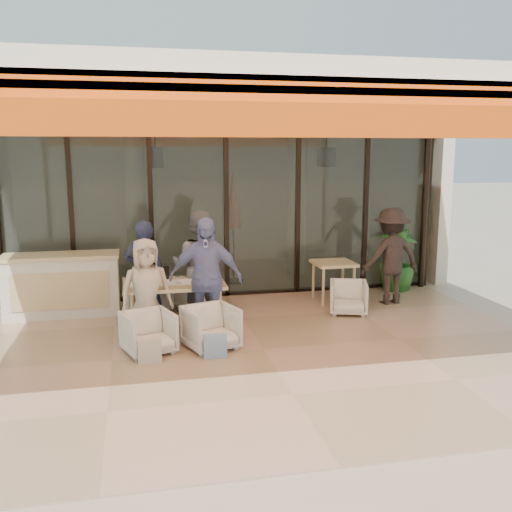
{
  "coord_description": "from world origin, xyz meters",
  "views": [
    {
      "loc": [
        -1.65,
        -7.22,
        2.7
      ],
      "look_at": [
        0.1,
        0.9,
        1.15
      ],
      "focal_mm": 40.0,
      "sensor_mm": 36.0,
      "label": 1
    }
  ],
  "objects_px": {
    "chair_far_left": "(145,295)",
    "side_table": "(334,268)",
    "side_chair": "(348,296)",
    "chair_far_right": "(196,293)",
    "host_counter": "(62,285)",
    "potted_palm": "(397,259)",
    "chair_near_left": "(148,331)",
    "dining_table": "(174,286)",
    "diner_grey": "(198,266)",
    "diner_periwinkle": "(206,278)",
    "chair_near_right": "(211,326)",
    "diner_cream": "(146,291)",
    "standing_woman": "(391,257)",
    "diner_navy": "(145,272)"
  },
  "relations": [
    {
      "from": "diner_periwinkle",
      "to": "side_chair",
      "type": "height_order",
      "value": "diner_periwinkle"
    },
    {
      "from": "chair_near_right",
      "to": "chair_far_right",
      "type": "bearing_deg",
      "value": 71.32
    },
    {
      "from": "diner_grey",
      "to": "side_chair",
      "type": "relative_size",
      "value": 2.88
    },
    {
      "from": "side_chair",
      "to": "chair_far_right",
      "type": "bearing_deg",
      "value": -177.36
    },
    {
      "from": "diner_grey",
      "to": "potted_palm",
      "type": "distance_m",
      "value": 4.13
    },
    {
      "from": "host_counter",
      "to": "chair_far_right",
      "type": "relative_size",
      "value": 2.8
    },
    {
      "from": "diner_grey",
      "to": "diner_cream",
      "type": "xyz_separation_m",
      "value": [
        -0.84,
        -0.9,
        -0.14
      ]
    },
    {
      "from": "standing_woman",
      "to": "side_chair",
      "type": "bearing_deg",
      "value": 19.6
    },
    {
      "from": "dining_table",
      "to": "side_chair",
      "type": "xyz_separation_m",
      "value": [
        2.89,
        0.25,
        -0.38
      ]
    },
    {
      "from": "side_table",
      "to": "diner_periwinkle",
      "type": "bearing_deg",
      "value": -149.36
    },
    {
      "from": "chair_near_right",
      "to": "diner_periwinkle",
      "type": "distance_m",
      "value": 0.74
    },
    {
      "from": "dining_table",
      "to": "chair_near_right",
      "type": "relative_size",
      "value": 2.24
    },
    {
      "from": "host_counter",
      "to": "potted_palm",
      "type": "distance_m",
      "value": 6.14
    },
    {
      "from": "chair_far_left",
      "to": "side_chair",
      "type": "bearing_deg",
      "value": 162.04
    },
    {
      "from": "diner_cream",
      "to": "diner_periwinkle",
      "type": "distance_m",
      "value": 0.85
    },
    {
      "from": "diner_navy",
      "to": "chair_near_right",
      "type": "bearing_deg",
      "value": 124.87
    },
    {
      "from": "chair_far_right",
      "to": "side_chair",
      "type": "relative_size",
      "value": 1.07
    },
    {
      "from": "side_chair",
      "to": "side_table",
      "type": "bearing_deg",
      "value": 108.26
    },
    {
      "from": "diner_cream",
      "to": "standing_woman",
      "type": "xyz_separation_m",
      "value": [
        4.25,
        1.16,
        0.11
      ]
    },
    {
      "from": "host_counter",
      "to": "chair_far_left",
      "type": "bearing_deg",
      "value": -7.72
    },
    {
      "from": "dining_table",
      "to": "chair_near_left",
      "type": "distance_m",
      "value": 1.1
    },
    {
      "from": "host_counter",
      "to": "chair_far_right",
      "type": "distance_m",
      "value": 2.18
    },
    {
      "from": "chair_near_right",
      "to": "side_table",
      "type": "xyz_separation_m",
      "value": [
        2.47,
        1.96,
        0.3
      ]
    },
    {
      "from": "diner_cream",
      "to": "standing_woman",
      "type": "relative_size",
      "value": 0.87
    },
    {
      "from": "chair_far_right",
      "to": "chair_near_right",
      "type": "relative_size",
      "value": 0.99
    },
    {
      "from": "diner_navy",
      "to": "potted_palm",
      "type": "distance_m",
      "value": 4.94
    },
    {
      "from": "chair_far_left",
      "to": "side_table",
      "type": "xyz_separation_m",
      "value": [
        3.31,
        0.06,
        0.3
      ]
    },
    {
      "from": "host_counter",
      "to": "diner_periwinkle",
      "type": "distance_m",
      "value": 2.7
    },
    {
      "from": "diner_periwinkle",
      "to": "dining_table",
      "type": "bearing_deg",
      "value": 145.08
    },
    {
      "from": "standing_woman",
      "to": "diner_grey",
      "type": "bearing_deg",
      "value": -1.6
    },
    {
      "from": "dining_table",
      "to": "standing_woman",
      "type": "xyz_separation_m",
      "value": [
        3.84,
        0.71,
        0.17
      ]
    },
    {
      "from": "host_counter",
      "to": "chair_far_left",
      "type": "xyz_separation_m",
      "value": [
        1.32,
        -0.18,
        -0.19
      ]
    },
    {
      "from": "diner_navy",
      "to": "side_table",
      "type": "height_order",
      "value": "diner_navy"
    },
    {
      "from": "diner_periwinkle",
      "to": "potted_palm",
      "type": "xyz_separation_m",
      "value": [
        3.96,
        2.04,
        -0.25
      ]
    },
    {
      "from": "chair_near_left",
      "to": "diner_periwinkle",
      "type": "bearing_deg",
      "value": 11.92
    },
    {
      "from": "dining_table",
      "to": "standing_woman",
      "type": "relative_size",
      "value": 0.88
    },
    {
      "from": "diner_grey",
      "to": "side_table",
      "type": "relative_size",
      "value": 2.38
    },
    {
      "from": "diner_cream",
      "to": "side_chair",
      "type": "distance_m",
      "value": 3.41
    },
    {
      "from": "chair_near_right",
      "to": "host_counter",
      "type": "bearing_deg",
      "value": 117.39
    },
    {
      "from": "host_counter",
      "to": "chair_near_left",
      "type": "bearing_deg",
      "value": -57.61
    },
    {
      "from": "side_chair",
      "to": "diner_cream",
      "type": "bearing_deg",
      "value": -149.61
    },
    {
      "from": "dining_table",
      "to": "chair_far_right",
      "type": "relative_size",
      "value": 2.27
    },
    {
      "from": "diner_cream",
      "to": "side_table",
      "type": "height_order",
      "value": "diner_cream"
    },
    {
      "from": "host_counter",
      "to": "chair_far_left",
      "type": "relative_size",
      "value": 2.73
    },
    {
      "from": "chair_near_right",
      "to": "diner_grey",
      "type": "bearing_deg",
      "value": 71.32
    },
    {
      "from": "chair_near_left",
      "to": "chair_near_right",
      "type": "distance_m",
      "value": 0.84
    },
    {
      "from": "chair_far_right",
      "to": "side_table",
      "type": "distance_m",
      "value": 2.49
    },
    {
      "from": "dining_table",
      "to": "diner_cream",
      "type": "height_order",
      "value": "diner_cream"
    },
    {
      "from": "chair_far_right",
      "to": "side_chair",
      "type": "distance_m",
      "value": 2.56
    },
    {
      "from": "chair_far_right",
      "to": "diner_cream",
      "type": "xyz_separation_m",
      "value": [
        -0.84,
        -1.4,
        0.42
      ]
    }
  ]
}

